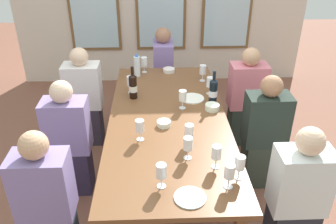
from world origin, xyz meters
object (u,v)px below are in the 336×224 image
object	(u,v)px
dining_table	(168,125)
white_plate_1	(190,197)
wine_glass_6	(217,153)
seated_person_1	(246,100)
tasting_bowl_2	(164,123)
seated_person_0	(85,100)
seated_person_5	(297,199)
wine_bottle_0	(133,86)
wine_glass_1	(140,127)
wine_glass_10	(183,96)
wine_glass_4	(230,172)
white_plate_0	(192,98)
wine_bottle_1	(213,91)
wine_glass_0	(189,131)
wine_glass_9	(161,172)
wine_glass_3	(144,62)
wine_glass_5	(188,144)
seated_person_3	(264,135)
tasting_bowl_0	(169,70)
seated_person_2	(69,142)
seated_person_4	(47,204)
seated_person_6	(163,73)
wine_glass_7	(240,164)
wine_glass_11	(210,83)
tasting_bowl_1	(212,107)
water_bottle	(137,66)
wine_glass_2	(130,81)
wine_glass_8	(203,70)

from	to	relation	value
dining_table	white_plate_1	distance (m)	0.99
wine_glass_6	seated_person_1	distance (m)	1.56
tasting_bowl_2	seated_person_0	distance (m)	1.27
seated_person_0	seated_person_5	world-z (taller)	same
wine_bottle_0	wine_glass_1	world-z (taller)	wine_bottle_0
wine_bottle_0	wine_glass_10	xyz separation A→B (m)	(0.45, -0.22, -0.00)
wine_bottle_0	wine_glass_6	xyz separation A→B (m)	(0.62, -1.09, -0.00)
seated_person_0	wine_glass_6	bearing A→B (deg)	-51.70
wine_glass_4	seated_person_1	distance (m)	1.73
white_plate_0	wine_glass_4	distance (m)	1.26
wine_bottle_1	wine_glass_0	world-z (taller)	wine_bottle_1
wine_bottle_0	wine_glass_9	distance (m)	1.29
wine_bottle_1	wine_glass_3	bearing A→B (deg)	130.58
seated_person_5	wine_glass_0	bearing A→B (deg)	151.71
white_plate_0	wine_glass_5	bearing A→B (deg)	-97.88
wine_glass_3	seated_person_3	world-z (taller)	seated_person_3
tasting_bowl_0	seated_person_2	bearing A→B (deg)	-131.81
tasting_bowl_0	tasting_bowl_2	size ratio (longest dim) A/B	1.13
wine_bottle_1	seated_person_4	size ratio (longest dim) A/B	0.28
wine_glass_4	seated_person_6	xyz separation A→B (m)	(-0.35, 2.39, -0.34)
wine_glass_7	wine_glass_10	size ratio (longest dim) A/B	1.00
seated_person_5	wine_bottle_0	bearing A→B (deg)	134.69
wine_glass_7	wine_glass_11	distance (m)	1.27
tasting_bowl_1	seated_person_0	bearing A→B (deg)	152.44
wine_glass_11	seated_person_0	distance (m)	1.38
seated_person_3	seated_person_4	xyz separation A→B (m)	(-1.75, -0.80, 0.00)
dining_table	water_bottle	distance (m)	0.99
tasting_bowl_2	wine_glass_10	distance (m)	0.36
tasting_bowl_2	seated_person_5	distance (m)	1.16
tasting_bowl_1	wine_glass_2	distance (m)	0.84
wine_glass_3	wine_glass_4	bearing A→B (deg)	-73.40
white_plate_1	seated_person_3	distance (m)	1.29
wine_glass_5	wine_glass_8	xyz separation A→B (m)	(0.28, 1.35, 0.00)
wine_glass_4	seated_person_4	size ratio (longest dim) A/B	0.16
wine_glass_10	wine_glass_4	bearing A→B (deg)	-78.74
water_bottle	wine_glass_9	distance (m)	1.81
wine_glass_3	wine_glass_10	size ratio (longest dim) A/B	1.00
wine_glass_6	seated_person_1	xyz separation A→B (m)	(0.57, 1.41, -0.34)
tasting_bowl_0	water_bottle	xyz separation A→B (m)	(-0.35, -0.09, 0.09)
tasting_bowl_0	white_plate_1	bearing A→B (deg)	-88.75
wine_bottle_0	seated_person_4	bearing A→B (deg)	-115.41
wine_glass_2	wine_glass_6	world-z (taller)	same
tasting_bowl_1	wine_glass_1	distance (m)	0.78
white_plate_0	seated_person_5	size ratio (longest dim) A/B	0.20
wine_glass_5	wine_glass_10	bearing A→B (deg)	88.45
tasting_bowl_1	wine_glass_9	xyz separation A→B (m)	(-0.48, -1.00, 0.09)
wine_glass_11	wine_bottle_1	bearing A→B (deg)	-89.28
wine_glass_8	seated_person_2	xyz separation A→B (m)	(-1.27, -0.78, -0.34)
wine_glass_1	wine_bottle_1	bearing A→B (deg)	42.13
wine_glass_8	seated_person_3	size ratio (longest dim) A/B	0.16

